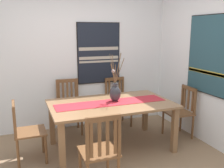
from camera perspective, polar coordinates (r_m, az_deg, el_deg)
wall_back at (r=4.77m, az=-8.52°, el=6.36°), size 6.40×0.12×2.70m
dining_table at (r=3.88m, az=-0.21°, el=-5.53°), size 1.84×1.09×0.73m
table_runner at (r=3.85m, az=-0.21°, el=-4.18°), size 1.69×0.36×0.01m
centerpiece_vase at (r=3.89m, az=0.70°, el=-1.83°), size 0.17×0.30×0.75m
chair_0 at (r=4.91m, az=1.23°, el=-3.87°), size 0.45×0.45×0.91m
chair_1 at (r=2.98m, az=-2.70°, el=-14.59°), size 0.42×0.42×0.93m
chair_2 at (r=4.52m, az=15.20°, el=-5.84°), size 0.44×0.44×0.87m
chair_3 at (r=3.75m, az=-18.72°, el=-9.90°), size 0.43×0.43×0.86m
chair_4 at (r=4.62m, az=-9.66°, el=-4.76°), size 0.44×0.44×0.95m
painting_on_back_wall at (r=4.82m, az=-3.01°, el=6.91°), size 0.83×0.05×1.14m
painting_on_side_wall at (r=4.24m, az=20.73°, el=6.13°), size 0.05×0.88×1.23m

